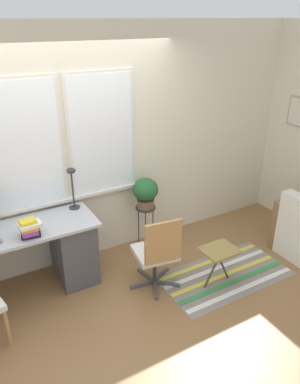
# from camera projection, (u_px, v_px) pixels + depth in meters

# --- Properties ---
(ground_plane) EXTENTS (14.00, 14.00, 0.00)m
(ground_plane) POSITION_uv_depth(u_px,v_px,m) (101.00, 286.00, 4.16)
(ground_plane) COLOR olive
(wall_back_with_window) EXTENTS (9.00, 0.12, 2.70)m
(wall_back_with_window) POSITION_uv_depth(u_px,v_px,m) (70.00, 153.00, 4.11)
(wall_back_with_window) COLOR beige
(wall_back_with_window) RESTS_ON ground_plane
(mouse) EXTENTS (0.04, 0.07, 0.03)m
(mouse) POSITION_uv_depth(u_px,v_px,m) (0.00, 241.00, 3.53)
(mouse) COLOR slate
(mouse) RESTS_ON desk
(desk_lamp) EXTENTS (0.12, 0.12, 0.48)m
(desk_lamp) POSITION_uv_depth(u_px,v_px,m) (72.00, 181.00, 4.03)
(desk_lamp) COLOR #2D2D33
(desk_lamp) RESTS_ON desk
(book_stack) EXTENTS (0.22, 0.17, 0.18)m
(book_stack) POSITION_uv_depth(u_px,v_px,m) (29.00, 228.00, 3.60)
(book_stack) COLOR black
(book_stack) RESTS_ON desk
(office_chair_swivel) EXTENTS (0.55, 0.56, 0.90)m
(office_chair_swivel) POSITION_uv_depth(u_px,v_px,m) (157.00, 252.00, 3.95)
(office_chair_swivel) COLOR #47474C
(office_chair_swivel) RESTS_ON ground_plane
(plant_stand) EXTENTS (0.25, 0.25, 0.59)m
(plant_stand) POSITION_uv_depth(u_px,v_px,m) (146.00, 212.00, 4.63)
(plant_stand) COLOR #333338
(plant_stand) RESTS_ON ground_plane
(potted_plant) EXTENTS (0.31, 0.31, 0.37)m
(potted_plant) POSITION_uv_depth(u_px,v_px,m) (145.00, 192.00, 4.51)
(potted_plant) COLOR brown
(potted_plant) RESTS_ON plant_stand
(floor_rug_striped) EXTENTS (1.49, 0.79, 0.01)m
(floor_rug_striped) POSITION_uv_depth(u_px,v_px,m) (225.00, 275.00, 4.33)
(floor_rug_striped) COLOR gray
(floor_rug_striped) RESTS_ON ground_plane
(folding_stool) EXTENTS (0.37, 0.32, 0.45)m
(folding_stool) POSITION_uv_depth(u_px,v_px,m) (219.00, 253.00, 4.04)
(folding_stool) COLOR olive
(folding_stool) RESTS_ON ground_plane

